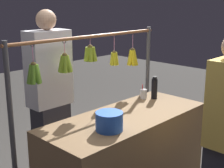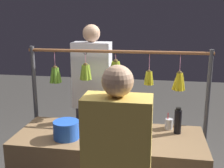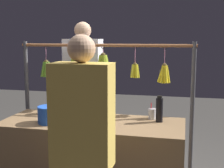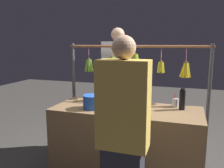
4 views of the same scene
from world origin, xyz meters
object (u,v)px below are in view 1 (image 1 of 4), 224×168
at_px(water_bottle, 154,88).
at_px(vendor_person, 50,101).
at_px(blue_bucket, 109,121).
at_px(drink_cup, 144,94).

height_order(water_bottle, vendor_person, vendor_person).
bearing_deg(water_bottle, blue_bucket, 15.36).
bearing_deg(blue_bucket, vendor_person, -92.11).
xyz_separation_m(blue_bucket, drink_cup, (-0.89, -0.35, -0.03)).
bearing_deg(blue_bucket, drink_cup, -158.45).
relative_size(blue_bucket, drink_cup, 1.44).
relative_size(blue_bucket, vendor_person, 0.13).
bearing_deg(blue_bucket, water_bottle, -164.64).
height_order(drink_cup, vendor_person, vendor_person).
relative_size(water_bottle, drink_cup, 1.56).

